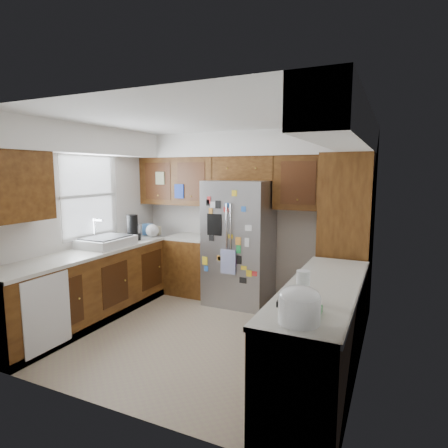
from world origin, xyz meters
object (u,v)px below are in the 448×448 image
(pantry, at_px, (346,239))
(paper_towel, at_px, (303,285))
(rice_cooker, at_px, (299,304))
(fridge, at_px, (239,243))

(pantry, xyz_separation_m, paper_towel, (-0.08, -2.07, -0.04))
(rice_cooker, bearing_deg, fridge, 120.13)
(fridge, bearing_deg, paper_towel, -56.26)
(paper_towel, bearing_deg, pantry, 87.79)
(pantry, relative_size, paper_towel, 9.07)
(rice_cooker, bearing_deg, paper_towel, 99.86)
(fridge, relative_size, paper_towel, 7.59)
(rice_cooker, xyz_separation_m, paper_towel, (-0.08, 0.46, -0.01))
(pantry, relative_size, rice_cooker, 7.31)
(pantry, bearing_deg, paper_towel, -92.21)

